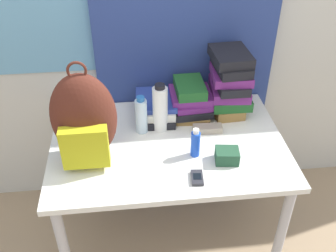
% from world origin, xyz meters
% --- Properties ---
extents(wall_back, '(6.00, 0.06, 2.50)m').
position_xyz_m(wall_back, '(-0.00, 0.88, 1.25)').
color(wall_back, beige).
rests_on(wall_back, ground_plane).
extents(curtain_blue, '(1.00, 0.04, 2.50)m').
position_xyz_m(curtain_blue, '(0.15, 0.83, 1.25)').
color(curtain_blue, navy).
rests_on(curtain_blue, ground_plane).
extents(desk, '(1.17, 0.80, 0.71)m').
position_xyz_m(desk, '(0.00, 0.40, 0.62)').
color(desk, silver).
rests_on(desk, ground_plane).
extents(backpack, '(0.30, 0.23, 0.50)m').
position_xyz_m(backpack, '(-0.39, 0.33, 0.92)').
color(backpack, '#512319').
rests_on(backpack, desk).
extents(book_stack_left, '(0.23, 0.30, 0.11)m').
position_xyz_m(book_stack_left, '(-0.03, 0.64, 0.76)').
color(book_stack_left, black).
rests_on(book_stack_left, desk).
extents(book_stack_center, '(0.24, 0.28, 0.19)m').
position_xyz_m(book_stack_center, '(0.15, 0.65, 0.79)').
color(book_stack_center, olive).
rests_on(book_stack_center, desk).
extents(book_stack_right, '(0.22, 0.28, 0.36)m').
position_xyz_m(book_stack_right, '(0.36, 0.65, 0.89)').
color(book_stack_right, olive).
rests_on(book_stack_right, desk).
extents(water_bottle, '(0.06, 0.06, 0.21)m').
position_xyz_m(water_bottle, '(-0.12, 0.51, 0.81)').
color(water_bottle, silver).
rests_on(water_bottle, desk).
extents(sports_bottle, '(0.08, 0.08, 0.27)m').
position_xyz_m(sports_bottle, '(-0.03, 0.52, 0.83)').
color(sports_bottle, white).
rests_on(sports_bottle, desk).
extents(sunscreen_bottle, '(0.04, 0.04, 0.15)m').
position_xyz_m(sunscreen_bottle, '(0.12, 0.29, 0.78)').
color(sunscreen_bottle, blue).
rests_on(sunscreen_bottle, desk).
extents(cell_phone, '(0.06, 0.10, 0.02)m').
position_xyz_m(cell_phone, '(0.10, 0.12, 0.71)').
color(cell_phone, '#2D2D33').
rests_on(cell_phone, desk).
extents(sunglasses_case, '(0.15, 0.06, 0.04)m').
position_xyz_m(sunglasses_case, '(0.21, 0.46, 0.72)').
color(sunglasses_case, gray).
rests_on(sunglasses_case, desk).
extents(camera_pouch, '(0.12, 0.10, 0.07)m').
position_xyz_m(camera_pouch, '(0.26, 0.22, 0.74)').
color(camera_pouch, '#234C33').
rests_on(camera_pouch, desk).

